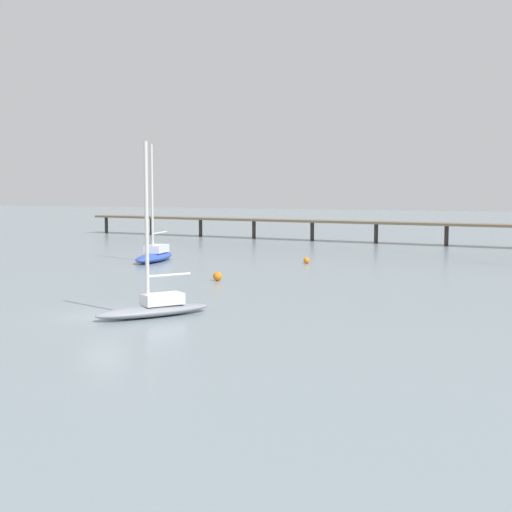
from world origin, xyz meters
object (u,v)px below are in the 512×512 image
mooring_buoy_inner (307,260)px  sailboat_gray (155,305)px  mooring_buoy_near (218,276)px  sailboat_blue (155,254)px

mooring_buoy_inner → sailboat_gray: bearing=-86.0°
mooring_buoy_inner → mooring_buoy_near: bearing=-97.0°
sailboat_blue → mooring_buoy_near: sailboat_blue is taller
mooring_buoy_near → sailboat_gray: bearing=-75.5°
mooring_buoy_near → sailboat_blue: bearing=139.1°
sailboat_gray → mooring_buoy_inner: 28.68m
sailboat_blue → mooring_buoy_inner: (13.59, 3.92, -0.41)m
sailboat_blue → mooring_buoy_near: (11.85, -10.27, -0.35)m
sailboat_blue → sailboat_gray: bearing=-57.8°
sailboat_gray → mooring_buoy_near: size_ratio=13.48×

